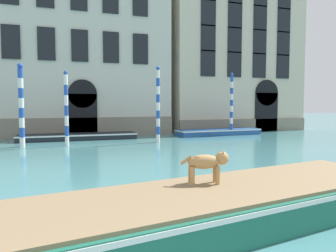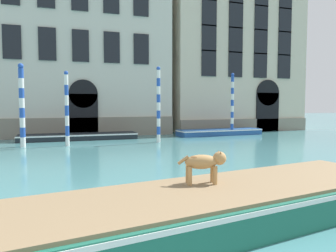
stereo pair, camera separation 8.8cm
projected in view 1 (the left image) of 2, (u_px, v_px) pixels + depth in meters
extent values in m
cube|color=gray|center=(81.00, 127.00, 21.24)|extent=(12.49, 0.16, 1.28)
cube|color=black|center=(83.00, 116.00, 21.22)|extent=(1.84, 0.14, 2.82)
cylinder|color=black|center=(82.00, 94.00, 21.12)|extent=(1.84, 0.14, 1.84)
cube|color=black|center=(11.00, 42.00, 19.58)|extent=(1.04, 0.10, 2.03)
cube|color=black|center=(46.00, 44.00, 20.23)|extent=(1.04, 0.10, 2.03)
cube|color=black|center=(80.00, 46.00, 20.89)|extent=(1.04, 0.10, 2.03)
cube|color=black|center=(111.00, 47.00, 21.55)|extent=(1.04, 0.10, 2.03)
cube|color=black|center=(140.00, 49.00, 22.20)|extent=(1.04, 0.10, 2.03)
cube|color=black|center=(140.00, 1.00, 21.98)|extent=(1.04, 0.10, 2.03)
cube|color=beige|center=(227.00, 52.00, 27.78)|extent=(11.02, 6.00, 13.03)
cube|color=gray|center=(246.00, 125.00, 25.32)|extent=(11.02, 0.16, 0.99)
cube|color=black|center=(266.00, 112.00, 25.84)|extent=(2.02, 0.14, 3.03)
cylinder|color=black|center=(267.00, 93.00, 25.73)|extent=(2.02, 0.14, 2.02)
cube|color=black|center=(208.00, 63.00, 23.92)|extent=(1.16, 0.10, 1.90)
cube|color=black|center=(234.00, 64.00, 24.65)|extent=(1.16, 0.10, 1.90)
cube|color=black|center=(259.00, 65.00, 25.37)|extent=(1.16, 0.10, 1.90)
cube|color=black|center=(283.00, 67.00, 26.10)|extent=(1.16, 0.10, 1.90)
cube|color=black|center=(208.00, 38.00, 23.80)|extent=(1.16, 0.10, 1.90)
cube|color=black|center=(235.00, 40.00, 24.52)|extent=(1.16, 0.10, 1.90)
cube|color=black|center=(260.00, 42.00, 25.25)|extent=(1.16, 0.10, 1.90)
cube|color=black|center=(283.00, 44.00, 25.97)|extent=(1.16, 0.10, 1.90)
cube|color=black|center=(208.00, 13.00, 23.67)|extent=(1.16, 0.10, 1.90)
cube|color=black|center=(235.00, 15.00, 24.40)|extent=(1.16, 0.10, 1.90)
cube|color=black|center=(260.00, 18.00, 25.12)|extent=(1.16, 0.10, 1.90)
cube|color=black|center=(284.00, 20.00, 25.85)|extent=(1.16, 0.10, 1.90)
cube|color=#1E6651|center=(223.00, 206.00, 6.03)|extent=(8.83, 3.63, 0.60)
cube|color=white|center=(223.00, 194.00, 6.01)|extent=(8.86, 3.66, 0.08)
cube|color=#8C7251|center=(223.00, 189.00, 6.01)|extent=(8.54, 3.41, 0.06)
cylinder|color=tan|center=(215.00, 173.00, 6.39)|extent=(0.09, 0.09, 0.35)
cylinder|color=tan|center=(218.00, 175.00, 6.20)|extent=(0.09, 0.09, 0.35)
cylinder|color=tan|center=(190.00, 174.00, 6.32)|extent=(0.09, 0.09, 0.35)
cylinder|color=tan|center=(192.00, 176.00, 6.13)|extent=(0.09, 0.09, 0.35)
ellipsoid|color=tan|center=(204.00, 162.00, 6.24)|extent=(0.69, 0.40, 0.27)
ellipsoid|color=brown|center=(199.00, 158.00, 6.22)|extent=(0.32, 0.25, 0.10)
sphere|color=tan|center=(222.00, 158.00, 6.28)|extent=(0.26, 0.26, 0.26)
cone|color=brown|center=(221.00, 153.00, 6.35)|extent=(0.08, 0.08, 0.10)
cone|color=brown|center=(223.00, 154.00, 6.21)|extent=(0.08, 0.08, 0.10)
cylinder|color=tan|center=(186.00, 160.00, 6.19)|extent=(0.24, 0.10, 0.18)
cube|color=black|center=(78.00, 137.00, 19.76)|extent=(6.92, 1.50, 0.38)
cube|color=white|center=(78.00, 135.00, 19.75)|extent=(6.95, 1.53, 0.08)
cube|color=#8C7251|center=(78.00, 137.00, 19.76)|extent=(3.80, 1.12, 0.34)
cube|color=#234C8C|center=(219.00, 132.00, 22.76)|extent=(6.10, 1.81, 0.41)
cube|color=white|center=(219.00, 130.00, 22.75)|extent=(6.13, 1.85, 0.08)
cube|color=#9EA3A8|center=(219.00, 132.00, 22.76)|extent=(3.37, 1.30, 0.37)
cylinder|color=white|center=(231.00, 133.00, 22.39)|extent=(0.20, 0.20, 0.41)
cylinder|color=#234CAD|center=(231.00, 127.00, 22.37)|extent=(0.20, 0.20, 0.41)
cylinder|color=white|center=(231.00, 121.00, 22.34)|extent=(0.20, 0.20, 0.41)
cylinder|color=#234CAD|center=(231.00, 115.00, 22.31)|extent=(0.20, 0.20, 0.41)
cylinder|color=white|center=(231.00, 109.00, 22.28)|extent=(0.20, 0.20, 0.41)
cylinder|color=#234CAD|center=(231.00, 103.00, 22.25)|extent=(0.20, 0.20, 0.41)
cylinder|color=white|center=(232.00, 97.00, 22.23)|extent=(0.20, 0.20, 0.41)
cylinder|color=#234CAD|center=(232.00, 91.00, 22.20)|extent=(0.20, 0.20, 0.41)
cylinder|color=white|center=(232.00, 85.00, 22.17)|extent=(0.20, 0.20, 0.41)
cylinder|color=#234CAD|center=(232.00, 79.00, 22.14)|extent=(0.20, 0.20, 0.41)
sphere|color=#234CAD|center=(232.00, 74.00, 22.12)|extent=(0.21, 0.21, 0.21)
cylinder|color=white|center=(22.00, 142.00, 16.46)|extent=(0.26, 0.26, 0.49)
cylinder|color=#234CAD|center=(22.00, 132.00, 16.42)|extent=(0.26, 0.26, 0.49)
cylinder|color=white|center=(22.00, 123.00, 16.39)|extent=(0.26, 0.26, 0.49)
cylinder|color=#234CAD|center=(21.00, 113.00, 16.35)|extent=(0.26, 0.26, 0.49)
cylinder|color=white|center=(21.00, 103.00, 16.32)|extent=(0.26, 0.26, 0.49)
cylinder|color=#234CAD|center=(21.00, 93.00, 16.29)|extent=(0.26, 0.26, 0.49)
cylinder|color=white|center=(21.00, 83.00, 16.25)|extent=(0.26, 0.26, 0.49)
cylinder|color=#234CAD|center=(20.00, 73.00, 16.22)|extent=(0.26, 0.26, 0.49)
sphere|color=#234CAD|center=(20.00, 66.00, 16.19)|extent=(0.27, 0.27, 0.27)
cylinder|color=white|center=(158.00, 138.00, 18.44)|extent=(0.20, 0.20, 0.45)
cylinder|color=#234CAD|center=(158.00, 130.00, 18.41)|extent=(0.20, 0.20, 0.45)
cylinder|color=white|center=(158.00, 122.00, 18.38)|extent=(0.20, 0.20, 0.45)
cylinder|color=#234CAD|center=(158.00, 114.00, 18.35)|extent=(0.20, 0.20, 0.45)
cylinder|color=white|center=(158.00, 106.00, 18.32)|extent=(0.20, 0.20, 0.45)
cylinder|color=#234CAD|center=(158.00, 98.00, 18.29)|extent=(0.20, 0.20, 0.45)
cylinder|color=white|center=(158.00, 90.00, 18.26)|extent=(0.20, 0.20, 0.45)
cylinder|color=#234CAD|center=(158.00, 82.00, 18.23)|extent=(0.20, 0.20, 0.45)
cylinder|color=white|center=(158.00, 74.00, 18.20)|extent=(0.20, 0.20, 0.45)
sphere|color=#234CAD|center=(158.00, 68.00, 18.17)|extent=(0.21, 0.21, 0.21)
cylinder|color=white|center=(67.00, 141.00, 16.85)|extent=(0.20, 0.20, 0.52)
cylinder|color=#234CAD|center=(67.00, 131.00, 16.81)|extent=(0.20, 0.20, 0.52)
cylinder|color=white|center=(67.00, 121.00, 16.77)|extent=(0.20, 0.20, 0.52)
cylinder|color=#234CAD|center=(66.00, 111.00, 16.74)|extent=(0.20, 0.20, 0.52)
cylinder|color=white|center=(66.00, 100.00, 16.70)|extent=(0.20, 0.20, 0.52)
cylinder|color=#234CAD|center=(66.00, 90.00, 16.67)|extent=(0.20, 0.20, 0.52)
cylinder|color=white|center=(66.00, 80.00, 16.63)|extent=(0.20, 0.20, 0.52)
sphere|color=#234CAD|center=(66.00, 73.00, 16.61)|extent=(0.21, 0.21, 0.21)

